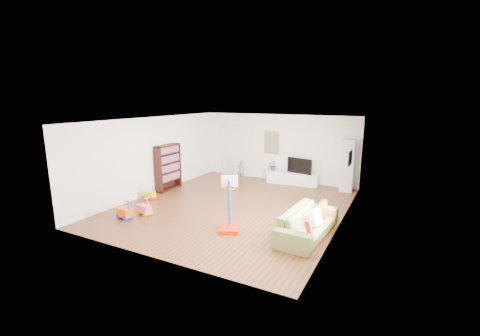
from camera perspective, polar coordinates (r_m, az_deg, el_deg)
The scene contains 25 objects.
floor at distance 10.21m, azimuth -1.04°, elevation -6.74°, with size 6.50×7.50×0.00m, color brown.
ceiling at distance 9.67m, azimuth -1.10°, elevation 8.55°, with size 6.50×7.50×0.00m, color white.
wall_back at distance 13.22m, azimuth 6.71°, elevation 3.61°, with size 6.50×0.00×2.70m, color white.
wall_front at distance 6.90m, azimuth -16.15°, elevation -4.93°, with size 6.50×0.00×2.70m, color silver.
wall_left at distance 11.73m, azimuth -15.18°, elevation 2.15°, with size 0.00×7.50×2.70m, color white.
wall_right at distance 8.82m, azimuth 17.84°, elevation -1.31°, with size 0.00×7.50×2.70m, color silver.
navy_accent at distance 10.09m, azimuth 19.32°, elevation 3.15°, with size 0.01×3.20×1.70m, color black.
olive_wainscot at distance 10.37m, azimuth 18.79°, elevation -4.22°, with size 0.01×3.20×1.00m, color brown.
doorway at distance 14.01m, azimuth -0.66°, elevation 2.94°, with size 1.45×0.06×2.10m, color white.
painting_back at distance 13.25m, azimuth 5.66°, elevation 4.52°, with size 0.62×0.06×0.92m, color gold.
artwork_right at distance 10.34m, azimuth 19.01°, elevation 1.70°, with size 0.04×0.56×0.46m, color #7F3F8C.
media_console at distance 12.85m, azimuth 9.36°, elevation -1.80°, with size 2.01×0.50×0.47m, color white.
tall_cabinet at distance 12.19m, azimuth 18.53°, elevation 0.42°, with size 0.45×0.45×1.91m, color white.
bookshelf at distance 12.08m, azimuth -12.63°, elevation 0.11°, with size 0.30×1.15×1.68m, color black.
sofa at distance 8.18m, azimuth 11.97°, elevation -9.49°, with size 2.30×0.90×0.67m, color olive.
basketball_hoop at distance 8.15m, azimuth -1.96°, elevation -6.46°, with size 0.49×0.60×1.43m, color red.
ride_on_yellow at distance 11.17m, azimuth -15.86°, elevation -4.16°, with size 0.39×0.24×0.51m, color #D9C900.
ride_on_orange at distance 9.65m, azimuth -19.87°, elevation -6.85°, with size 0.43×0.27×0.58m, color #EA4E00.
ride_on_pink at distance 9.80m, azimuth -16.69°, elevation -6.43°, with size 0.41×0.26×0.55m, color #ED4C7A.
child at distance 13.12m, azimuth 0.16°, elevation -0.50°, with size 0.31×0.20×0.85m, color slate.
tv at distance 12.69m, azimuth 10.77°, elevation 0.46°, with size 1.05×0.14×0.61m, color black.
vase_plant at distance 12.99m, azimuth 5.99°, elevation 0.46°, with size 0.38×0.33×0.42m, color navy.
pillow_left at distance 7.44m, azimuth 12.05°, elevation -10.14°, with size 0.10×0.39×0.39m, color red.
pillow_center at distance 8.05m, azimuth 13.41°, elevation -8.45°, with size 0.10×0.39×0.39m, color white.
pillow_right at distance 8.70m, azimuth 14.72°, elevation -6.94°, with size 0.10×0.38×0.38m, color #BA2601.
Camera 1 is at (4.61, -8.48, 3.34)m, focal length 24.00 mm.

